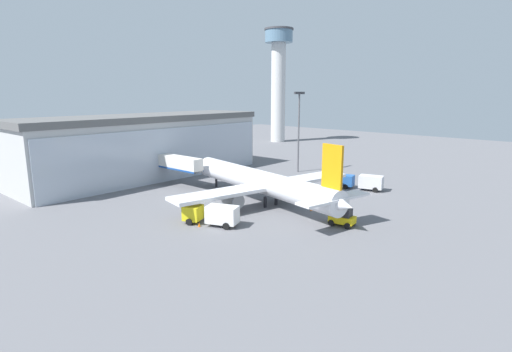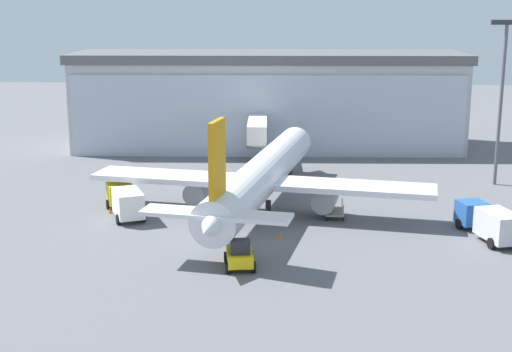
{
  "view_description": "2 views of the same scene",
  "coord_description": "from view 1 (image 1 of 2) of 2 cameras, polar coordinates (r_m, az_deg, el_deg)",
  "views": [
    {
      "loc": [
        -43.48,
        -31.06,
        16.78
      ],
      "look_at": [
        -1.24,
        8.69,
        4.73
      ],
      "focal_mm": 28.0,
      "sensor_mm": 36.0,
      "label": 1
    },
    {
      "loc": [
        4.19,
        -53.94,
        18.44
      ],
      "look_at": [
        0.26,
        10.21,
        3.09
      ],
      "focal_mm": 50.0,
      "sensor_mm": 36.0,
      "label": 2
    }
  ],
  "objects": [
    {
      "name": "fuel_truck",
      "position": [
        73.07,
        15.07,
        -0.78
      ],
      "size": [
        4.09,
        7.62,
        2.65
      ],
      "rotation": [
        0.0,
        0.0,
        1.84
      ],
      "color": "#2659A5",
      "rests_on": "ground"
    },
    {
      "name": "safety_cone_wingtip",
      "position": [
        51.99,
        -8.11,
        -6.9
      ],
      "size": [
        0.36,
        0.36,
        0.55
      ],
      "primitive_type": "cone",
      "color": "orange",
      "rests_on": "ground"
    },
    {
      "name": "catering_truck",
      "position": [
        52.07,
        -6.22,
        -5.44
      ],
      "size": [
        5.01,
        7.56,
        2.65
      ],
      "rotation": [
        0.0,
        0.0,
        2.0
      ],
      "color": "yellow",
      "rests_on": "ground"
    },
    {
      "name": "jet_bridge",
      "position": [
        75.49,
        -11.53,
        1.84
      ],
      "size": [
        2.8,
        13.28,
        5.49
      ],
      "rotation": [
        0.0,
        0.0,
        1.61
      ],
      "color": "silver",
      "rests_on": "ground"
    },
    {
      "name": "safety_cone_nose",
      "position": [
        58.85,
        7.9,
        -4.67
      ],
      "size": [
        0.36,
        0.36,
        0.55
      ],
      "primitive_type": "cone",
      "color": "orange",
      "rests_on": "ground"
    },
    {
      "name": "apron_light_mast",
      "position": [
        86.19,
        6.13,
        7.33
      ],
      "size": [
        3.2,
        0.4,
        17.11
      ],
      "color": "#59595E",
      "rests_on": "ground"
    },
    {
      "name": "control_tower",
      "position": [
        141.76,
        3.22,
        14.3
      ],
      "size": [
        9.85,
        9.85,
        38.22
      ],
      "color": "silver",
      "rests_on": "ground"
    },
    {
      "name": "baggage_cart",
      "position": [
        66.01,
        5.88,
        -2.61
      ],
      "size": [
        1.62,
        2.81,
        1.5
      ],
      "rotation": [
        0.0,
        0.0,
        1.56
      ],
      "color": "#9E998C",
      "rests_on": "ground"
    },
    {
      "name": "terminal_building",
      "position": [
        84.44,
        -15.39,
        4.17
      ],
      "size": [
        51.51,
        16.32,
        12.56
      ],
      "rotation": [
        0.0,
        0.0,
        0.04
      ],
      "color": "#B3B3B3",
      "rests_on": "ground"
    },
    {
      "name": "ground",
      "position": [
        56.01,
        7.4,
        -5.8
      ],
      "size": [
        240.0,
        240.0,
        0.0
      ],
      "primitive_type": "plane",
      "color": "slate"
    },
    {
      "name": "pushback_tug",
      "position": [
        52.88,
        12.33,
        -5.94
      ],
      "size": [
        2.57,
        3.43,
        2.3
      ],
      "rotation": [
        0.0,
        0.0,
        1.72
      ],
      "color": "yellow",
      "rests_on": "ground"
    },
    {
      "name": "airplane",
      "position": [
        61.38,
        0.99,
        -0.97
      ],
      "size": [
        31.43,
        36.0,
        10.64
      ],
      "rotation": [
        0.0,
        0.0,
        1.4
      ],
      "color": "silver",
      "rests_on": "ground"
    }
  ]
}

